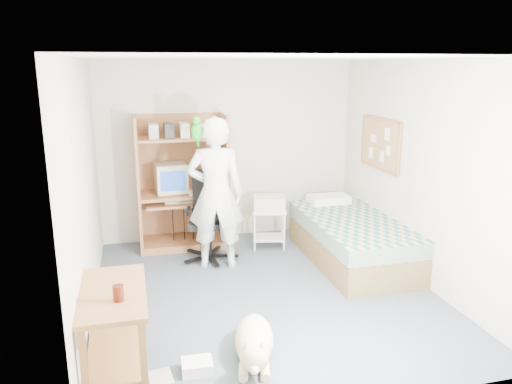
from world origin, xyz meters
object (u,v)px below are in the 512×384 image
person (216,194)px  dog (254,342)px  office_chair (210,228)px  side_desk (115,321)px  printer_cart (269,222)px  computer_hutch (182,187)px  bed (351,239)px

person → dog: size_ratio=1.83×
office_chair → side_desk: bearing=-103.1°
person → side_desk: bearing=72.8°
side_desk → printer_cart: (1.97, 2.56, -0.13)m
computer_hutch → person: (0.31, -0.87, 0.11)m
side_desk → office_chair: (1.13, 2.38, -0.09)m
bed → office_chair: bearing=162.0°
bed → office_chair: (-1.72, 0.56, 0.11)m
side_desk → printer_cart: side_desk is taller
side_desk → computer_hutch: bearing=73.9°
side_desk → person: (1.16, 2.07, 0.44)m
computer_hutch → person: 0.93m
bed → person: person is taller
person → bed: bearing=-176.3°
office_chair → dog: size_ratio=1.10×
side_desk → printer_cart: bearing=52.4°
computer_hutch → dog: computer_hutch is taller
office_chair → person: 0.61m
side_desk → bed: bearing=32.5°
dog → printer_cart: bearing=85.4°
printer_cart → side_desk: bearing=-115.2°
computer_hutch → office_chair: size_ratio=1.61×
side_desk → dog: (1.11, -0.03, -0.33)m
side_desk → office_chair: size_ratio=0.89×
dog → office_chair: bearing=103.4°
office_chair → printer_cart: (0.84, 0.18, -0.04)m
side_desk → person: person is taller
office_chair → dog: (-0.01, -2.41, -0.23)m
person → office_chair: bearing=-71.0°
computer_hutch → printer_cart: computer_hutch is taller
office_chair → printer_cart: size_ratio=2.06×
bed → dog: bearing=-133.2°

